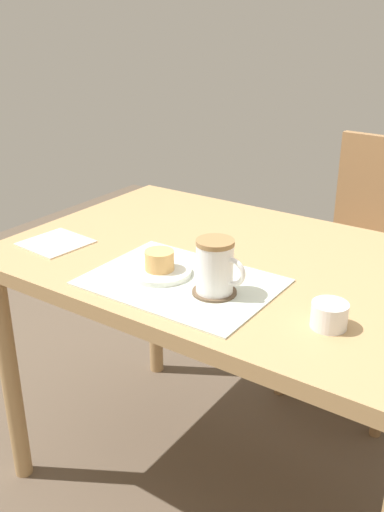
% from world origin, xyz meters
% --- Properties ---
extents(ground_plane, '(4.40, 4.40, 0.02)m').
position_xyz_m(ground_plane, '(0.00, 0.00, -0.01)').
color(ground_plane, brown).
extents(dining_table, '(1.13, 0.75, 0.70)m').
position_xyz_m(dining_table, '(0.00, 0.00, 0.62)').
color(dining_table, tan).
rests_on(dining_table, ground_plane).
extents(wooden_chair, '(0.45, 0.45, 0.87)m').
position_xyz_m(wooden_chair, '(0.13, 0.69, 0.48)').
color(wooden_chair, '#997047').
rests_on(wooden_chair, ground_plane).
extents(placemat, '(0.41, 0.30, 0.00)m').
position_xyz_m(placemat, '(-0.03, -0.19, 0.70)').
color(placemat, silver).
rests_on(placemat, dining_table).
extents(pastry_plate, '(0.14, 0.14, 0.01)m').
position_xyz_m(pastry_plate, '(-0.09, -0.19, 0.71)').
color(pastry_plate, silver).
rests_on(pastry_plate, placemat).
extents(pastry, '(0.07, 0.07, 0.04)m').
position_xyz_m(pastry, '(-0.09, -0.19, 0.74)').
color(pastry, '#E0A860').
rests_on(pastry, pastry_plate).
extents(coffee_coaster, '(0.09, 0.09, 0.00)m').
position_xyz_m(coffee_coaster, '(0.06, -0.19, 0.71)').
color(coffee_coaster, brown).
rests_on(coffee_coaster, placemat).
extents(coffee_mug, '(0.11, 0.08, 0.12)m').
position_xyz_m(coffee_mug, '(0.06, -0.19, 0.77)').
color(coffee_mug, white).
rests_on(coffee_mug, coffee_coaster).
extents(paper_napkin, '(0.16, 0.16, 0.00)m').
position_xyz_m(paper_napkin, '(-0.43, -0.18, 0.70)').
color(paper_napkin, silver).
rests_on(paper_napkin, dining_table).
extents(sugar_bowl, '(0.07, 0.07, 0.05)m').
position_xyz_m(sugar_bowl, '(0.31, -0.18, 0.73)').
color(sugar_bowl, white).
rests_on(sugar_bowl, dining_table).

